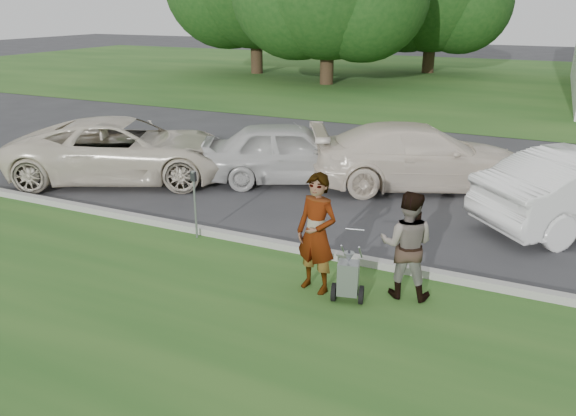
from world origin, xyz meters
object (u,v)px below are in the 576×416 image
Objects in this scene: person_right at (407,246)px; parking_meter_near at (195,197)px; car_c at (419,156)px; person_left at (317,234)px; car_a at (125,150)px; car_b at (291,152)px; striping_cart at (348,279)px.

person_right is 1.25× the size of parking_meter_near.
car_c is (3.12, 5.08, -0.08)m from parking_meter_near.
person_left is 1.36m from person_right.
car_a is 4.23m from car_b.
person_left is at bearing 150.78° from car_c.
striping_cart is 0.18× the size of car_a.
car_c is at bearing -94.88° from car_a.
person_left is 6.04m from car_c.
parking_meter_near is (-2.87, 0.96, -0.10)m from person_left.
striping_cart is 0.19× the size of car_c.
person_left is at bearing 154.05° from striping_cart.
person_left reaches higher than person_right.
striping_cart is at bearing 29.83° from person_right.
striping_cart is 6.20m from car_b.
car_a is (-7.96, 3.09, -0.06)m from person_right.
parking_meter_near is 0.30× the size of car_b.
striping_cart is 0.23× the size of car_b.
car_c is (-0.32, 6.17, 0.39)m from striping_cart.
car_b is (0.12, 4.12, -0.09)m from parking_meter_near.
person_right is (0.72, 0.54, 0.46)m from striping_cart.
parking_meter_near is (-4.17, 0.56, 0.00)m from person_right.
parking_meter_near reaches higher than striping_cart.
car_a reaches higher than striping_cart.
striping_cart is at bearing -17.69° from parking_meter_near.
striping_cart is 0.53× the size of person_left.
striping_cart is 3.64m from parking_meter_near.
car_a reaches higher than parking_meter_near.
car_b is at bearing 80.84° from car_c.
person_right reaches higher than car_a.
person_left is at bearing -177.12° from car_b.
person_left is 0.42× the size of car_b.
parking_meter_near is at bearing 175.44° from person_left.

